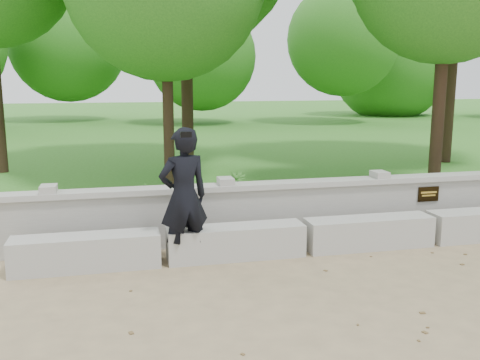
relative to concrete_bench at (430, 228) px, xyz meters
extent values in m
cube|color=#326D1D|center=(0.00, 12.10, -0.10)|extent=(40.00, 22.00, 0.25)
cube|color=#ADABA4|center=(-5.00, 0.00, 0.00)|extent=(1.90, 0.45, 0.45)
cube|color=#ADABA4|center=(-3.00, 0.00, 0.00)|extent=(1.90, 0.45, 0.45)
cube|color=#ADABA4|center=(-1.00, 0.00, 0.00)|extent=(1.90, 0.45, 0.45)
cube|color=#A3A19A|center=(0.00, 0.70, 0.18)|extent=(12.50, 0.25, 0.82)
cube|color=#ADABA4|center=(0.00, 0.70, 0.64)|extent=(12.50, 0.35, 0.08)
cube|color=black|center=(0.30, 0.56, 0.40)|extent=(0.36, 0.02, 0.24)
imported|color=black|center=(-3.73, -0.10, 0.69)|extent=(0.76, 0.59, 1.84)
cube|color=black|center=(-3.73, -0.47, 1.55)|extent=(0.14, 0.05, 0.07)
cylinder|color=#382619|center=(-3.49, 4.23, 1.69)|extent=(0.22, 0.22, 3.33)
cylinder|color=#382619|center=(-2.75, 6.84, 2.26)|extent=(0.30, 0.30, 4.46)
cylinder|color=#382619|center=(1.46, 2.20, 1.79)|extent=(0.24, 0.24, 3.52)
cylinder|color=#382619|center=(3.98, 5.61, 2.34)|extent=(0.31, 0.31, 4.62)
imported|color=#377227|center=(-4.08, 1.40, 0.32)|extent=(0.33, 0.37, 0.58)
imported|color=#377227|center=(-2.59, 1.86, 0.33)|extent=(0.46, 0.46, 0.62)
camera|label=1|loc=(-4.55, -6.93, 2.23)|focal=40.00mm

